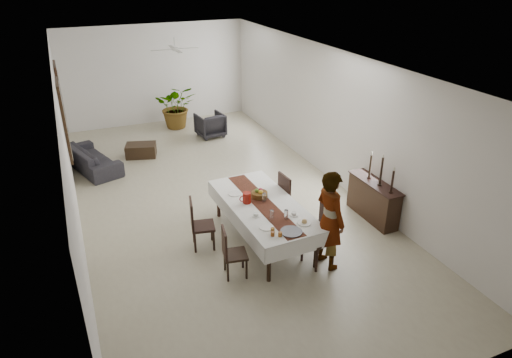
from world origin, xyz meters
The scene contains 88 objects.
floor centered at (0.00, 0.00, 0.00)m, with size 6.00×12.00×0.00m, color #B7AF91.
ceiling centered at (0.00, 0.00, 3.20)m, with size 6.00×12.00×0.02m, color white.
wall_back centered at (0.00, 6.00, 1.60)m, with size 6.00×0.02×3.20m, color silver.
wall_front centered at (0.00, -6.00, 1.60)m, with size 6.00×0.02×3.20m, color silver.
wall_left centered at (-3.00, 0.00, 1.60)m, with size 0.02×12.00×3.20m, color silver.
wall_right centered at (3.00, 0.00, 1.60)m, with size 0.02×12.00×3.20m, color silver.
dining_table_top centered at (0.29, -2.01, 0.77)m, with size 1.06×2.55×0.05m, color black.
table_leg_fl centered at (-0.14, -3.23, 0.37)m, with size 0.07×0.07×0.74m, color black.
table_leg_fr centered at (0.79, -3.21, 0.37)m, with size 0.07×0.07×0.74m, color black.
table_leg_bl centered at (-0.22, -0.81, 0.37)m, with size 0.07×0.07×0.74m, color black.
table_leg_br centered at (0.72, -0.78, 0.37)m, with size 0.07×0.07×0.74m, color black.
tablecloth_top centered at (0.29, -2.01, 0.80)m, with size 1.26×2.75×0.01m, color white.
tablecloth_drape_left centered at (-0.34, -2.03, 0.65)m, with size 0.01×2.75×0.32m, color silver.
tablecloth_drape_right centered at (0.91, -1.99, 0.65)m, with size 0.01×2.75×0.32m, color silver.
tablecloth_drape_near centered at (0.33, -3.37, 0.65)m, with size 1.26×0.01×0.32m, color white.
tablecloth_drape_far centered at (0.24, -0.64, 0.65)m, with size 1.26×0.01×0.32m, color silver.
table_runner centered at (0.29, -2.01, 0.81)m, with size 0.37×2.66×0.00m, color #5A2819.
red_pitcher centered at (0.02, -1.86, 0.92)m, with size 0.16×0.16×0.21m, color maroon.
pitcher_handle centered at (-0.07, -1.86, 0.92)m, with size 0.13×0.13×0.02m, color maroon.
wine_glass_near centered at (0.44, -2.69, 0.90)m, with size 0.07×0.07×0.18m, color white.
wine_glass_mid centered at (0.20, -2.60, 0.90)m, with size 0.07×0.07×0.18m, color white.
wine_glass_far centered at (0.34, -1.95, 0.90)m, with size 0.07×0.07×0.18m, color white.
teacup_right centered at (0.63, -2.64, 0.84)m, with size 0.10×0.10×0.06m, color silver.
saucer_right centered at (0.63, -2.64, 0.82)m, with size 0.16×0.16×0.01m, color white.
teacup_left centered at (-0.02, -2.39, 0.84)m, with size 0.10×0.10×0.06m, color silver.
saucer_left centered at (-0.02, -2.39, 0.82)m, with size 0.16×0.16×0.01m, color white.
plate_near_right centered at (0.67, -2.95, 0.82)m, with size 0.26×0.26×0.02m, color silver.
bread_near_right centered at (0.67, -2.95, 0.85)m, with size 0.10×0.10×0.10m, color tan.
plate_near_left centered at (-0.01, -2.82, 0.82)m, with size 0.26×0.26×0.02m, color white.
plate_far_left centered at (-0.07, -1.43, 0.82)m, with size 0.26×0.26×0.02m, color silver.
serving_tray centered at (0.32, -3.12, 0.82)m, with size 0.38×0.38×0.02m, color #3B3B3F.
jam_jar_a centered at (0.09, -3.16, 0.85)m, with size 0.07×0.07×0.08m, color #904C15.
jam_jar_b centered at (-0.02, -3.10, 0.85)m, with size 0.07×0.07×0.08m, color brown.
jam_jar_c centered at (0.03, -2.99, 0.85)m, with size 0.07×0.07×0.08m, color brown.
fruit_basket centered at (0.33, -1.74, 0.86)m, with size 0.32×0.32×0.11m, color brown.
fruit_red centered at (0.36, -1.72, 0.94)m, with size 0.10×0.10×0.10m, color maroon.
fruit_green centered at (0.29, -1.71, 0.94)m, with size 0.09×0.09×0.09m, color #558427.
fruit_yellow centered at (0.33, -1.79, 0.94)m, with size 0.09×0.09×0.09m, color gold.
chair_right_near_seat centered at (0.89, -3.10, 0.51)m, with size 0.48×0.48×0.05m, color black.
chair_right_near_leg_fl centered at (1.13, -3.26, 0.24)m, with size 0.05×0.05×0.48m, color black.
chair_right_near_leg_fr centered at (1.05, -2.87, 0.24)m, with size 0.05×0.05×0.48m, color black.
chair_right_near_leg_bl centered at (0.74, -3.33, 0.24)m, with size 0.05×0.05×0.48m, color black.
chair_right_near_leg_br centered at (0.66, -2.95, 0.24)m, with size 0.05×0.05×0.48m, color black.
chair_right_near_back centered at (1.11, -3.06, 0.84)m, with size 0.48×0.04×0.62m, color black.
chair_right_far_seat centered at (0.73, -1.63, 0.49)m, with size 0.47×0.47×0.05m, color black.
chair_right_far_leg_fl centered at (0.93, -1.81, 0.23)m, with size 0.05×0.05×0.46m, color black.
chair_right_far_leg_fr centered at (0.91, -1.42, 0.23)m, with size 0.05×0.05×0.46m, color black.
chair_right_far_leg_bl centered at (0.55, -1.83, 0.23)m, with size 0.05×0.05×0.46m, color black.
chair_right_far_leg_br centered at (0.52, -1.45, 0.23)m, with size 0.05×0.05×0.46m, color black.
chair_right_far_back centered at (0.94, -1.61, 0.81)m, with size 0.47×0.04×0.60m, color black.
chair_left_near_seat centered at (-0.61, -2.84, 0.42)m, with size 0.40×0.40×0.05m, color black.
chair_left_near_leg_fl centered at (-0.74, -2.65, 0.20)m, with size 0.04×0.04×0.39m, color black.
chair_left_near_leg_fr centered at (-0.80, -2.97, 0.20)m, with size 0.04×0.04×0.39m, color black.
chair_left_near_leg_bl centered at (-0.42, -2.71, 0.20)m, with size 0.04×0.04×0.39m, color black.
chair_left_near_leg_br centered at (-0.47, -3.03, 0.20)m, with size 0.04×0.04×0.39m, color black.
chair_left_near_back centered at (-0.78, -2.81, 0.69)m, with size 0.40×0.04×0.51m, color black.
chair_left_far_seat centered at (-0.86, -1.78, 0.45)m, with size 0.43×0.43×0.05m, color black.
chair_left_far_leg_fl centered at (-1.00, -1.57, 0.21)m, with size 0.04×0.04×0.43m, color black.
chair_left_far_leg_fr centered at (-1.07, -1.92, 0.21)m, with size 0.04×0.04×0.43m, color black.
chair_left_far_leg_bl centered at (-0.65, -1.64, 0.21)m, with size 0.04×0.04×0.43m, color black.
chair_left_far_leg_br centered at (-0.72, -1.99, 0.21)m, with size 0.04×0.04×0.43m, color black.
chair_left_far_back centered at (-1.05, -1.74, 0.75)m, with size 0.43×0.04×0.55m, color black.
woman centered at (1.03, -3.20, 0.93)m, with size 0.68×0.44×1.86m, color gray.
sideboard_body centered at (2.78, -2.16, 0.41)m, with size 0.36×1.36×0.82m, color black.
sideboard_top centered at (2.78, -2.16, 0.83)m, with size 0.40×1.41×0.03m, color black.
candlestick_near_base centered at (2.78, -2.66, 0.86)m, with size 0.09×0.09×0.03m, color black.
candlestick_near_shaft centered at (2.78, -2.66, 1.10)m, with size 0.05×0.05×0.45m, color black.
candlestick_near_candle centered at (2.78, -2.66, 1.36)m, with size 0.03×0.03×0.07m, color beige.
candlestick_mid_base centered at (2.78, -2.29, 0.86)m, with size 0.09×0.09×0.03m, color black.
candlestick_mid_shaft centered at (2.78, -2.29, 1.16)m, with size 0.05×0.05×0.59m, color black.
candlestick_mid_candle centered at (2.78, -2.29, 1.50)m, with size 0.03×0.03×0.07m, color silver.
candlestick_far_base centered at (2.78, -1.93, 0.86)m, with size 0.09×0.09×0.03m, color black.
candlestick_far_shaft centered at (2.78, -1.93, 1.12)m, with size 0.05×0.05×0.50m, color black.
candlestick_far_candle centered at (2.78, -1.93, 1.40)m, with size 0.03×0.03×0.07m, color beige.
sofa centered at (-2.48, 2.84, 0.30)m, with size 2.08×0.81×0.61m, color #2C292E.
armchair centered at (1.15, 3.96, 0.37)m, with size 0.78×0.80×0.73m, color #242126.
coffee_table centered at (-1.14, 3.18, 0.18)m, with size 0.81×0.54×0.36m, color black.
potted_plant centered at (0.43, 5.18, 0.71)m, with size 1.28×1.11×1.42m, color #285221.
mirror_frame_near centered at (-2.96, 2.20, 1.60)m, with size 0.06×1.05×1.85m, color black.
mirror_glass_near centered at (-2.92, 2.20, 1.60)m, with size 0.01×0.90×1.70m, color silver.
mirror_frame_far centered at (-2.96, 4.30, 1.60)m, with size 0.06×1.05×1.85m, color black.
mirror_glass_far centered at (-2.92, 4.30, 1.60)m, with size 0.01×0.90×1.70m, color silver.
fan_rod centered at (0.00, 3.00, 3.10)m, with size 0.04×0.04×0.20m, color white.
fan_hub centered at (0.00, 3.00, 2.90)m, with size 0.16×0.16×0.08m, color white.
fan_blade_n centered at (0.00, 3.35, 2.90)m, with size 0.10×0.55×0.01m, color silver.
fan_blade_s centered at (0.00, 2.65, 2.90)m, with size 0.10×0.55×0.01m, color silver.
fan_blade_e centered at (0.35, 3.00, 2.90)m, with size 0.55×0.10×0.01m, color white.
fan_blade_w centered at (-0.35, 3.00, 2.90)m, with size 0.55×0.10×0.01m, color silver.
Camera 1 is at (-2.84, -8.97, 5.05)m, focal length 32.00 mm.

